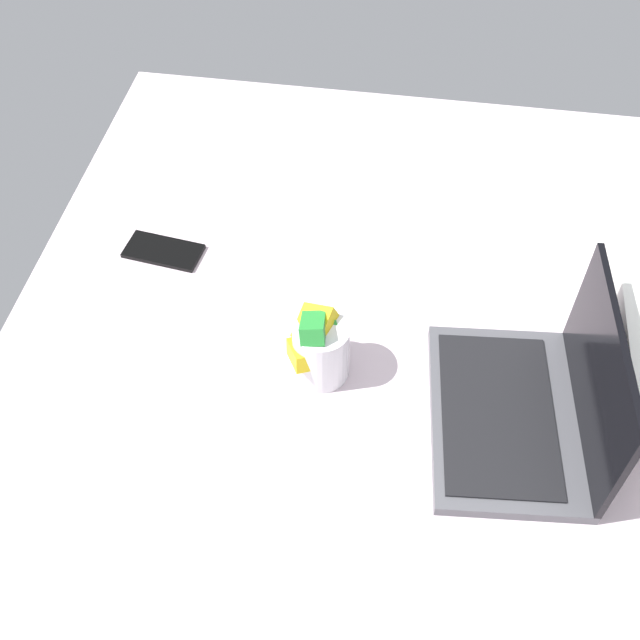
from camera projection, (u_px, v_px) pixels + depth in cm
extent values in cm
cube|color=silver|center=(403.00, 478.00, 124.38)|extent=(180.00, 140.00, 18.00)
cube|color=#4C4C51|center=(506.00, 417.00, 119.85)|extent=(34.94, 25.88, 2.00)
cube|color=black|center=(498.00, 412.00, 118.98)|extent=(30.41, 19.54, 0.40)
cube|color=black|center=(599.00, 378.00, 110.51)|extent=(32.96, 3.97, 21.00)
cylinder|color=silver|center=(321.00, 350.00, 122.38)|extent=(9.00, 9.00, 11.00)
cube|color=blue|center=(323.00, 361.00, 124.02)|extent=(7.70, 7.04, 5.44)
cube|color=blue|center=(321.00, 353.00, 122.91)|extent=(5.20, 5.88, 4.56)
cube|color=yellow|center=(309.00, 352.00, 120.80)|extent=(7.89, 7.57, 4.57)
cube|color=#268C33|center=(327.00, 339.00, 120.24)|extent=(6.87, 5.98, 6.24)
cube|color=yellow|center=(316.00, 327.00, 119.56)|extent=(7.86, 7.39, 6.73)
cube|color=#268C33|center=(313.00, 328.00, 117.14)|extent=(6.14, 4.33, 4.84)
cube|color=black|center=(163.00, 251.00, 143.31)|extent=(8.53, 14.75, 0.80)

